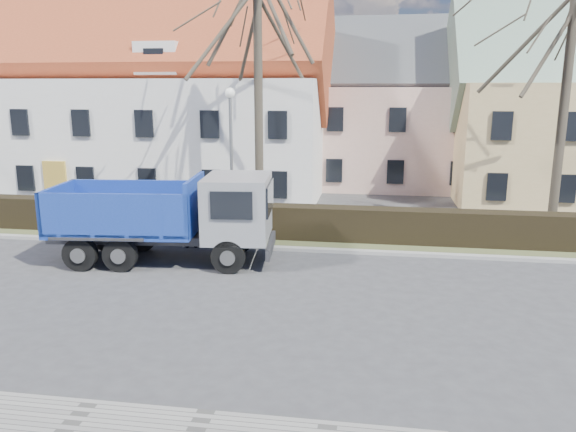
% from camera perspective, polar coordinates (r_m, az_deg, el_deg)
% --- Properties ---
extents(ground, '(120.00, 120.00, 0.00)m').
position_cam_1_polar(ground, '(16.20, -2.00, -8.08)').
color(ground, '#38383A').
extents(curb_far, '(80.00, 0.30, 0.12)m').
position_cam_1_polar(curb_far, '(20.48, 0.41, -3.35)').
color(curb_far, gray).
rests_on(curb_far, ground).
extents(grass_strip, '(80.00, 3.00, 0.10)m').
position_cam_1_polar(grass_strip, '(22.01, 1.03, -2.21)').
color(grass_strip, '#48502D').
rests_on(grass_strip, ground).
extents(hedge, '(60.00, 0.90, 1.30)m').
position_cam_1_polar(hedge, '(21.66, 0.96, -0.82)').
color(hedge, black).
rests_on(hedge, ground).
extents(building_white, '(26.80, 10.80, 9.50)m').
position_cam_1_polar(building_white, '(34.70, -18.71, 10.56)').
color(building_white, white).
rests_on(building_white, ground).
extents(building_pink, '(10.80, 8.80, 8.00)m').
position_cam_1_polar(building_pink, '(34.90, 10.84, 9.78)').
color(building_pink, beige).
rests_on(building_pink, ground).
extents(tree_1, '(9.20, 9.20, 12.65)m').
position_cam_1_polar(tree_1, '(23.85, -3.05, 14.19)').
color(tree_1, '#3A3328').
rests_on(tree_1, ground).
extents(tree_2, '(8.00, 8.00, 11.00)m').
position_cam_1_polar(tree_2, '(24.40, 26.33, 10.93)').
color(tree_2, '#3A3328').
rests_on(tree_2, ground).
extents(dump_truck, '(7.93, 3.62, 3.07)m').
position_cam_1_polar(dump_truck, '(19.42, -13.31, -0.11)').
color(dump_truck, navy).
rests_on(dump_truck, ground).
extents(streetlight, '(0.46, 0.46, 5.86)m').
position_cam_1_polar(streetlight, '(22.76, -5.76, 5.63)').
color(streetlight, gray).
rests_on(streetlight, ground).
extents(cart_frame, '(0.81, 0.57, 0.67)m').
position_cam_1_polar(cart_frame, '(21.07, -10.37, -2.32)').
color(cart_frame, silver).
rests_on(cart_frame, ground).
extents(parked_car_a, '(3.76, 2.61, 1.19)m').
position_cam_1_polar(parked_car_a, '(28.68, -14.21, 2.09)').
color(parked_car_a, '#23242A').
rests_on(parked_car_a, ground).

